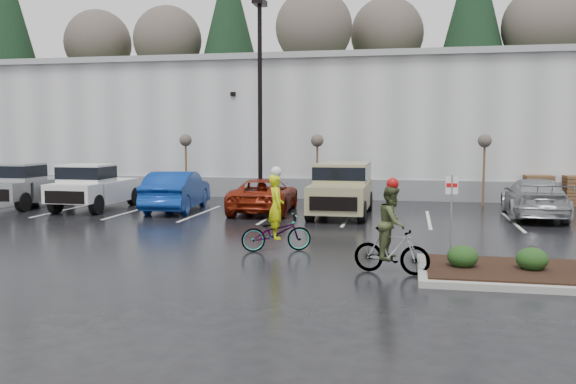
% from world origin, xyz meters
% --- Properties ---
extents(ground, '(120.00, 120.00, 0.00)m').
position_xyz_m(ground, '(0.00, 0.00, 0.00)').
color(ground, black).
rests_on(ground, ground).
extents(warehouse, '(60.50, 15.50, 7.20)m').
position_xyz_m(warehouse, '(0.00, 21.99, 3.65)').
color(warehouse, '#ABAEB0').
rests_on(warehouse, ground).
extents(wooded_ridge, '(80.00, 25.00, 6.00)m').
position_xyz_m(wooded_ridge, '(0.00, 45.00, 3.00)').
color(wooded_ridge, '#263A18').
rests_on(wooded_ridge, ground).
extents(lamppost, '(0.50, 1.00, 9.22)m').
position_xyz_m(lamppost, '(-4.00, 12.00, 5.69)').
color(lamppost, black).
rests_on(lamppost, ground).
extents(sapling_west, '(0.60, 0.60, 3.20)m').
position_xyz_m(sapling_west, '(-8.00, 13.00, 2.73)').
color(sapling_west, '#4A391D').
rests_on(sapling_west, ground).
extents(sapling_mid, '(0.60, 0.60, 3.20)m').
position_xyz_m(sapling_mid, '(-1.50, 13.00, 2.73)').
color(sapling_mid, '#4A391D').
rests_on(sapling_mid, ground).
extents(sapling_east, '(0.60, 0.60, 3.20)m').
position_xyz_m(sapling_east, '(6.00, 13.00, 2.73)').
color(sapling_east, '#4A391D').
rests_on(sapling_east, ground).
extents(pallet_stack_a, '(1.20, 1.20, 1.35)m').
position_xyz_m(pallet_stack_a, '(8.50, 14.00, 0.68)').
color(pallet_stack_a, '#4A391D').
rests_on(pallet_stack_a, ground).
extents(shrub_a, '(0.70, 0.70, 0.52)m').
position_xyz_m(shrub_a, '(4.00, -1.00, 0.41)').
color(shrub_a, '#133815').
rests_on(shrub_a, curb_island).
extents(shrub_b, '(0.70, 0.70, 0.52)m').
position_xyz_m(shrub_b, '(5.50, -1.00, 0.41)').
color(shrub_b, '#133815').
rests_on(shrub_b, curb_island).
extents(fire_lane_sign, '(0.30, 0.05, 2.20)m').
position_xyz_m(fire_lane_sign, '(3.80, 0.20, 1.41)').
color(fire_lane_sign, gray).
rests_on(fire_lane_sign, ground).
extents(pickup_silver, '(2.10, 5.20, 1.96)m').
position_xyz_m(pickup_silver, '(-13.77, 8.89, 0.98)').
color(pickup_silver, '#94979B').
rests_on(pickup_silver, ground).
extents(pickup_white, '(2.10, 5.20, 1.96)m').
position_xyz_m(pickup_white, '(-10.37, 8.69, 0.98)').
color(pickup_white, silver).
rests_on(pickup_white, ground).
extents(car_blue, '(2.29, 5.20, 1.66)m').
position_xyz_m(car_blue, '(-6.81, 8.77, 0.83)').
color(car_blue, navy).
rests_on(car_blue, ground).
extents(car_red, '(2.57, 5.11, 1.39)m').
position_xyz_m(car_red, '(-3.08, 8.92, 0.69)').
color(car_red, maroon).
rests_on(car_red, ground).
extents(suv_tan, '(2.20, 5.10, 2.06)m').
position_xyz_m(suv_tan, '(0.14, 8.52, 1.03)').
color(suv_tan, '#9A9468').
rests_on(suv_tan, ground).
extents(car_far_silver, '(2.38, 5.32, 1.51)m').
position_xyz_m(car_far_silver, '(7.47, 9.35, 0.76)').
color(car_far_silver, '#9DA1A5').
rests_on(car_far_silver, ground).
extents(cyclist_hivis, '(2.03, 1.32, 2.33)m').
position_xyz_m(cyclist_hivis, '(-0.79, 0.88, 0.72)').
color(cyclist_hivis, '#3F3F44').
rests_on(cyclist_hivis, ground).
extents(cyclist_olive, '(1.77, 0.89, 2.22)m').
position_xyz_m(cyclist_olive, '(2.40, -1.25, 0.82)').
color(cyclist_olive, '#3F3F44').
rests_on(cyclist_olive, ground).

